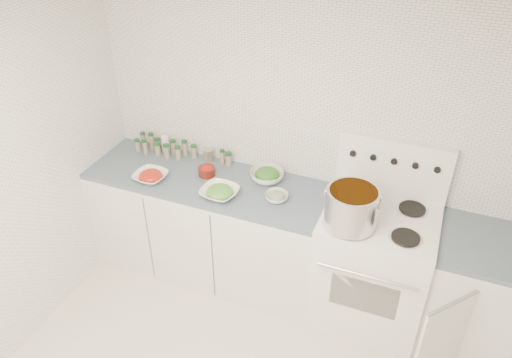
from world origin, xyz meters
The scene contains 13 objects.
room_walls centered at (0.00, 0.00, 1.56)m, with size 3.54×3.04×2.52m.
counter_left centered at (-0.82, 1.19, 0.45)m, with size 1.85×0.62×0.90m.
stove centered at (0.48, 1.19, 0.50)m, with size 0.76×0.70×1.36m.
counter_right centered at (1.30, 1.19, 0.45)m, with size 0.89×0.93×0.90m.
stock_pot centered at (0.30, 1.01, 1.09)m, with size 0.36×0.34×0.26m.
bowl_tomato centered at (-1.21, 1.03, 0.93)m, with size 0.26×0.26×0.08m.
bowl_snowpea centered at (-0.64, 1.03, 0.94)m, with size 0.29×0.29×0.09m.
bowl_broccoli centered at (-0.40, 1.35, 0.95)m, with size 0.29×0.29×0.10m.
bowl_zucchini centered at (-0.25, 1.14, 0.93)m, with size 0.21×0.21×0.07m.
bowl_pepper centered at (-0.85, 1.24, 0.94)m, with size 0.13×0.13×0.08m.
salt_canister centered at (-1.32, 1.45, 0.96)m, with size 0.06×0.06×0.13m, color white.
tin_can centered at (-0.93, 1.43, 0.95)m, with size 0.08×0.08×0.10m, color #A89C8E.
spice_cluster centered at (-1.23, 1.41, 0.96)m, with size 0.83×0.15×0.14m.
Camera 1 is at (0.67, -1.55, 3.00)m, focal length 35.00 mm.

